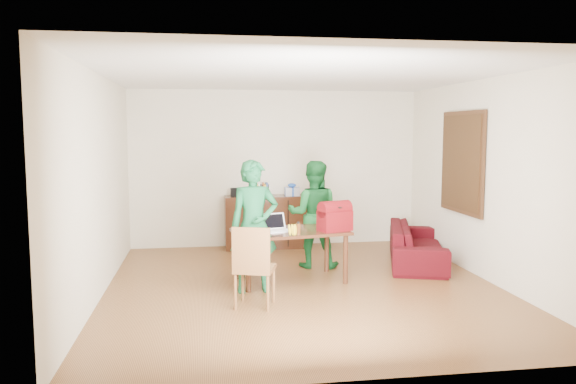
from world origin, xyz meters
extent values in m
cube|color=#482912|center=(0.00, 0.00, -0.05)|extent=(5.00, 5.50, 0.10)
cube|color=white|center=(0.00, 0.00, 2.75)|extent=(5.00, 5.50, 0.10)
cube|color=beige|center=(0.00, 2.80, 1.35)|extent=(5.00, 0.10, 2.70)
cube|color=beige|center=(0.00, -2.80, 1.35)|extent=(5.00, 0.10, 2.70)
cube|color=beige|center=(-2.55, 0.00, 1.35)|extent=(0.10, 5.50, 2.70)
cube|color=beige|center=(2.55, 0.00, 1.35)|extent=(0.10, 5.50, 2.70)
cube|color=#3F2614|center=(2.46, 0.70, 1.55)|extent=(0.04, 1.28, 1.48)
cube|color=#4D2E17|center=(2.43, 0.70, 1.55)|extent=(0.01, 1.18, 1.36)
cube|color=black|center=(-0.20, 2.51, 0.45)|extent=(1.40, 0.45, 0.90)
cube|color=black|center=(-0.70, 2.51, 0.97)|extent=(0.20, 0.14, 0.14)
cube|color=#A6A5AE|center=(0.25, 2.51, 0.97)|extent=(0.24, 0.22, 0.14)
ellipsoid|color=#1B4AB2|center=(0.25, 2.51, 1.08)|extent=(0.14, 0.14, 0.07)
cube|color=black|center=(-0.12, 0.32, 0.67)|extent=(1.59, 1.05, 0.04)
cylinder|color=black|center=(-0.72, -0.12, 0.33)|extent=(0.06, 0.06, 0.65)
cylinder|color=black|center=(0.58, 0.09, 0.33)|extent=(0.06, 0.06, 0.65)
cylinder|color=black|center=(-0.82, 0.54, 0.33)|extent=(0.06, 0.06, 0.65)
cylinder|color=black|center=(0.47, 0.75, 0.33)|extent=(0.06, 0.06, 0.65)
cube|color=brown|center=(-0.69, -0.70, 0.44)|extent=(0.54, 0.52, 0.05)
cube|color=brown|center=(-0.75, -0.87, 0.70)|extent=(0.42, 0.16, 0.49)
imported|color=#12532C|center=(-0.64, -0.09, 0.83)|extent=(0.64, 0.45, 1.65)
imported|color=#125221|center=(0.34, 1.07, 0.79)|extent=(0.89, 0.76, 1.57)
cube|color=white|center=(-0.29, 0.25, 0.70)|extent=(0.37, 0.31, 0.02)
cube|color=black|center=(-0.29, 0.25, 0.82)|extent=(0.33, 0.17, 0.20)
cylinder|color=#512A12|center=(-0.07, -0.02, 0.77)|extent=(0.07, 0.07, 0.17)
cube|color=maroon|center=(0.46, 0.20, 0.85)|extent=(0.48, 0.38, 0.31)
imported|color=#36070A|center=(1.95, 1.06, 0.29)|extent=(1.35, 2.13, 0.58)
camera|label=1|loc=(-1.26, -6.95, 2.01)|focal=35.00mm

